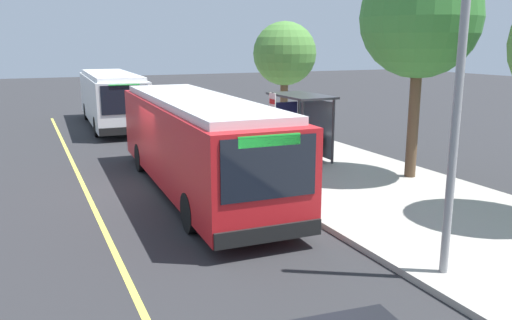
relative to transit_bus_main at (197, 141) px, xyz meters
name	(u,v)px	position (x,y,z in m)	size (l,w,h in m)	color
ground_plane	(157,185)	(-1.21, -1.01, -1.62)	(120.00, 120.00, 0.00)	#2B2B2D
sidewalk_curb	(316,166)	(-1.21, 4.99, -1.54)	(44.00, 6.40, 0.15)	#A8A399
lane_stripe_center	(87,193)	(-1.21, -3.21, -1.61)	(36.00, 0.14, 0.01)	#E0D64C
transit_bus_main	(197,141)	(0.00, 0.00, 0.00)	(11.23, 2.93, 2.95)	red
transit_bus_second	(112,97)	(-14.54, -0.23, 0.00)	(10.53, 2.96, 2.95)	white
bus_shelter	(302,112)	(-2.51, 5.10, 0.30)	(2.90, 1.60, 2.48)	#333338
waiting_bench	(308,146)	(-2.22, 5.22, -0.98)	(1.60, 0.48, 0.95)	brown
route_sign_post	(273,122)	(-0.44, 2.82, 0.34)	(0.44, 0.08, 2.80)	#333338
street_tree_upstreet	(420,19)	(1.70, 6.93, 3.68)	(3.81, 3.81, 7.08)	brown
street_tree_downstreet	(285,54)	(-6.50, 6.37, 2.43)	(2.90, 2.90, 5.38)	brown
utility_pole	(457,109)	(7.92, 2.47, 1.73)	(0.16, 0.16, 6.40)	gray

